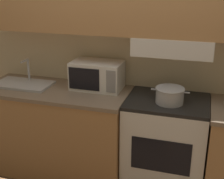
{
  "coord_description": "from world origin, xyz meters",
  "views": [
    {
      "loc": [
        0.76,
        -2.91,
        1.97
      ],
      "look_at": [
        0.05,
        -0.57,
        1.06
      ],
      "focal_mm": 50.0,
      "sensor_mm": 36.0,
      "label": 1
    }
  ],
  "objects_px": {
    "stove_range": "(165,145)",
    "microwave": "(97,75)",
    "cooking_pot": "(170,95)",
    "sink_basin": "(23,84)"
  },
  "relations": [
    {
      "from": "stove_range",
      "to": "microwave",
      "type": "relative_size",
      "value": 1.87
    },
    {
      "from": "stove_range",
      "to": "cooking_pot",
      "type": "relative_size",
      "value": 2.75
    },
    {
      "from": "cooking_pot",
      "to": "sink_basin",
      "type": "height_order",
      "value": "sink_basin"
    },
    {
      "from": "stove_range",
      "to": "microwave",
      "type": "height_order",
      "value": "microwave"
    },
    {
      "from": "sink_basin",
      "to": "cooking_pot",
      "type": "bearing_deg",
      "value": -1.47
    },
    {
      "from": "microwave",
      "to": "sink_basin",
      "type": "distance_m",
      "value": 0.77
    },
    {
      "from": "stove_range",
      "to": "microwave",
      "type": "bearing_deg",
      "value": 171.08
    },
    {
      "from": "cooking_pot",
      "to": "microwave",
      "type": "relative_size",
      "value": 0.68
    },
    {
      "from": "microwave",
      "to": "sink_basin",
      "type": "bearing_deg",
      "value": -169.93
    },
    {
      "from": "stove_range",
      "to": "sink_basin",
      "type": "relative_size",
      "value": 1.59
    }
  ]
}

